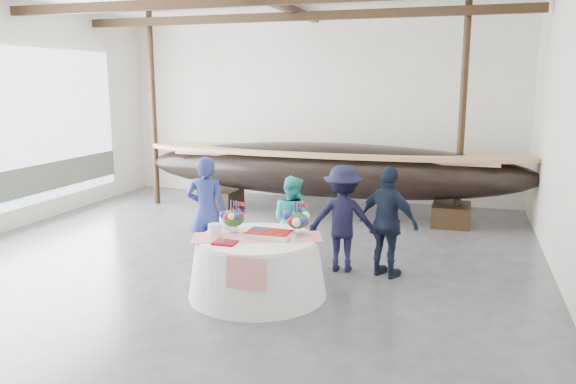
% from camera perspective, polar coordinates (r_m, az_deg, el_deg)
% --- Properties ---
extents(floor, '(10.00, 12.00, 0.01)m').
position_cam_1_polar(floor, '(8.95, -7.18, -7.99)').
color(floor, '#3D3D42').
rests_on(floor, ground).
extents(wall_back, '(10.00, 0.02, 4.50)m').
position_cam_1_polar(wall_back, '(14.13, 2.89, 8.44)').
color(wall_back, silver).
rests_on(wall_back, ground).
extents(pavilion_structure, '(9.80, 11.76, 4.50)m').
position_cam_1_polar(pavilion_structure, '(9.18, -5.82, 17.87)').
color(pavilion_structure, black).
rests_on(pavilion_structure, ground).
extents(open_bay, '(0.03, 7.00, 3.20)m').
position_cam_1_polar(open_bay, '(12.21, -27.00, 4.81)').
color(open_bay, silver).
rests_on(open_bay, ground).
extents(longboat_display, '(8.63, 1.73, 1.62)m').
position_cam_1_polar(longboat_display, '(12.27, 4.27, 2.29)').
color(longboat_display, black).
rests_on(longboat_display, ground).
extents(banquet_table, '(1.92, 1.92, 0.82)m').
position_cam_1_polar(banquet_table, '(7.85, -3.12, -7.51)').
color(banquet_table, white).
rests_on(banquet_table, ground).
extents(tabletop_items, '(1.85, 1.13, 0.40)m').
position_cam_1_polar(tabletop_items, '(7.84, -2.84, -3.28)').
color(tabletop_items, red).
rests_on(tabletop_items, banquet_table).
extents(guest_woman_blue, '(0.72, 0.55, 1.77)m').
position_cam_1_polar(guest_woman_blue, '(9.09, -8.27, -1.91)').
color(guest_woman_blue, navy).
rests_on(guest_woman_blue, ground).
extents(guest_woman_teal, '(0.86, 0.78, 1.45)m').
position_cam_1_polar(guest_woman_teal, '(9.07, 0.43, -2.87)').
color(guest_woman_teal, '#22B3AC').
rests_on(guest_woman_teal, ground).
extents(guest_man_left, '(1.14, 0.74, 1.66)m').
position_cam_1_polar(guest_man_left, '(8.75, 5.60, -2.70)').
color(guest_man_left, black).
rests_on(guest_man_left, ground).
extents(guest_man_right, '(1.07, 0.79, 1.69)m').
position_cam_1_polar(guest_man_right, '(8.55, 10.14, -3.06)').
color(guest_man_right, black).
rests_on(guest_man_right, ground).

